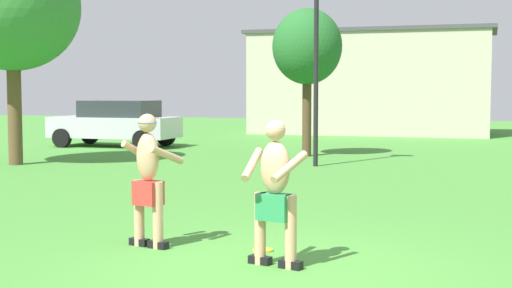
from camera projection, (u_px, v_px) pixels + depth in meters
ground_plane at (273, 271)px, 7.81m from camera, size 80.00×80.00×0.00m
player_with_cap at (148, 174)px, 8.93m from camera, size 0.71×0.65×1.66m
player_in_green at (275, 190)px, 7.94m from camera, size 0.69×0.65×1.62m
frisbee at (263, 250)px, 8.76m from camera, size 0.25×0.25×0.03m
car_silver_mid_lot at (116, 123)px, 24.81m from camera, size 4.30×2.03×1.58m
lamp_post at (316, 36)px, 18.25m from camera, size 0.60×0.24×5.30m
outbuilding_behind_lot at (371, 82)px, 32.17m from camera, size 10.58×4.50×4.54m
tree_left_field at (12, 7)px, 18.57m from camera, size 3.46×3.46×5.72m
tree_right_field at (307, 48)px, 21.03m from camera, size 2.03×2.03×4.30m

